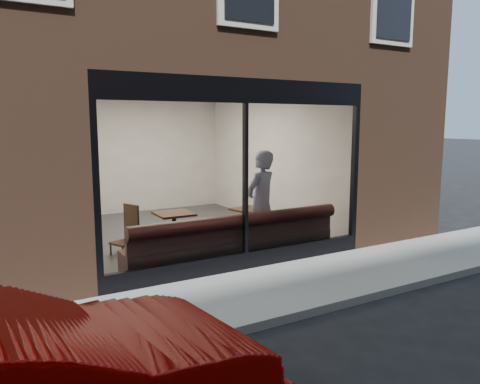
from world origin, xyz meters
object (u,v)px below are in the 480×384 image
cafe_table_left (174,214)px  cafe_chair_left (124,243)px  cafe_table_right (248,209)px  banquette (234,251)px  person (261,203)px

cafe_table_left → cafe_chair_left: bearing=167.1°
cafe_table_right → banquette: bearing=-132.9°
person → cafe_table_right: (0.17, 0.73, -0.25)m
cafe_table_right → person: bearing=-103.0°
cafe_table_left → cafe_chair_left: 1.08m
banquette → cafe_chair_left: 2.13m
banquette → cafe_chair_left: (-1.54, 1.48, 0.01)m
cafe_chair_left → banquette: bearing=113.9°
cafe_table_right → cafe_chair_left: bearing=167.5°
banquette → cafe_table_right: (0.88, 0.94, 0.52)m
cafe_table_left → cafe_chair_left: (-0.93, 0.21, -0.50)m
banquette → cafe_table_left: bearing=115.7°
person → cafe_table_left: size_ratio=2.90×
banquette → cafe_table_left: cafe_table_left is taller
banquette → cafe_chair_left: bearing=136.1°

